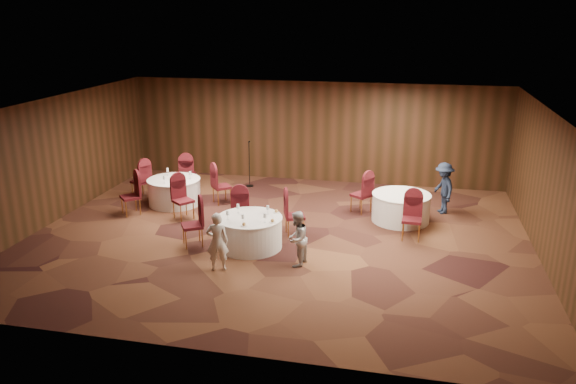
% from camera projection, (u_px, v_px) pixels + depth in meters
% --- Properties ---
extents(ground, '(12.00, 12.00, 0.00)m').
position_uv_depth(ground, '(278.00, 236.00, 13.77)').
color(ground, black).
rests_on(ground, ground).
extents(room_shell, '(12.00, 12.00, 12.00)m').
position_uv_depth(room_shell, '(278.00, 159.00, 13.17)').
color(room_shell, silver).
rests_on(room_shell, ground).
extents(table_main, '(1.52, 1.52, 0.74)m').
position_uv_depth(table_main, '(250.00, 232.00, 13.05)').
color(table_main, white).
rests_on(table_main, ground).
extents(table_left, '(1.50, 1.50, 0.74)m').
position_uv_depth(table_left, '(174.00, 191.00, 16.01)').
color(table_left, white).
rests_on(table_left, ground).
extents(table_right, '(1.52, 1.52, 0.74)m').
position_uv_depth(table_right, '(401.00, 207.00, 14.70)').
color(table_right, white).
rests_on(table_right, ground).
extents(chairs_main, '(2.91, 1.96, 1.00)m').
position_uv_depth(chairs_main, '(244.00, 217.00, 13.67)').
color(chairs_main, '#380B11').
rests_on(chairs_main, ground).
extents(chairs_left, '(3.21, 3.08, 1.00)m').
position_uv_depth(chairs_left, '(173.00, 187.00, 15.97)').
color(chairs_left, '#380B11').
rests_on(chairs_left, ground).
extents(chairs_right, '(2.00, 2.31, 1.00)m').
position_uv_depth(chairs_right, '(385.00, 206.00, 14.40)').
color(chairs_right, '#380B11').
rests_on(chairs_right, ground).
extents(tabletop_main, '(1.15, 1.14, 0.22)m').
position_uv_depth(tabletop_main, '(255.00, 215.00, 12.79)').
color(tabletop_main, silver).
rests_on(tabletop_main, table_main).
extents(tabletop_left, '(0.86, 0.84, 0.22)m').
position_uv_depth(tabletop_left, '(174.00, 176.00, 15.87)').
color(tabletop_left, silver).
rests_on(tabletop_left, table_left).
extents(tabletop_right, '(0.08, 0.08, 0.22)m').
position_uv_depth(tabletop_right, '(409.00, 191.00, 14.28)').
color(tabletop_right, silver).
rests_on(tabletop_right, table_right).
extents(mic_stand, '(0.24, 0.24, 1.45)m').
position_uv_depth(mic_stand, '(250.00, 174.00, 17.64)').
color(mic_stand, black).
rests_on(mic_stand, ground).
extents(woman_a, '(0.53, 0.41, 1.29)m').
position_uv_depth(woman_a, '(217.00, 242.00, 11.82)').
color(woman_a, silver).
rests_on(woman_a, ground).
extents(woman_b, '(0.57, 0.67, 1.23)m').
position_uv_depth(woman_b, '(297.00, 239.00, 12.04)').
color(woman_b, '#BABBBF').
rests_on(woman_b, ground).
extents(man_c, '(0.81, 1.04, 1.41)m').
position_uv_depth(man_c, '(443.00, 188.00, 15.20)').
color(man_c, '#161F32').
rests_on(man_c, ground).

